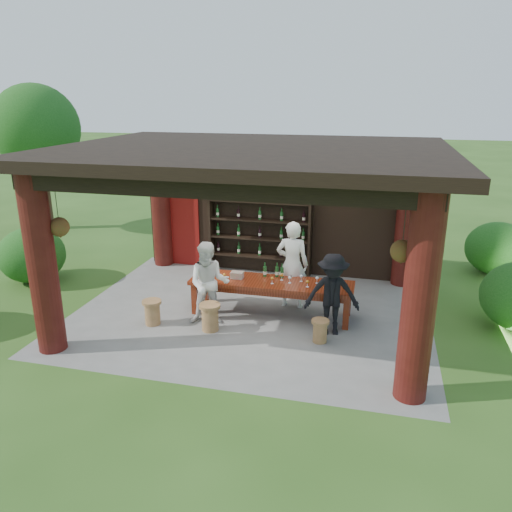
% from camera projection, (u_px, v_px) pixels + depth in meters
% --- Properties ---
extents(ground, '(90.00, 90.00, 0.00)m').
position_uv_depth(ground, '(251.00, 313.00, 10.68)').
color(ground, '#2D5119').
rests_on(ground, ground).
extents(pavilion, '(7.50, 6.00, 3.60)m').
position_uv_depth(pavilion, '(256.00, 211.00, 10.41)').
color(pavilion, slate).
rests_on(pavilion, ground).
extents(wine_shelf, '(2.64, 0.40, 2.32)m').
position_uv_depth(wine_shelf, '(260.00, 230.00, 12.67)').
color(wine_shelf, black).
rests_on(wine_shelf, ground).
extents(tasting_table, '(3.41, 0.91, 0.75)m').
position_uv_depth(tasting_table, '(271.00, 286.00, 10.41)').
color(tasting_table, '#591D0C').
rests_on(tasting_table, ground).
extents(stool_near_left, '(0.42, 0.42, 0.55)m').
position_uv_depth(stool_near_left, '(210.00, 316.00, 9.81)').
color(stool_near_left, brown).
rests_on(stool_near_left, ground).
extents(stool_near_right, '(0.34, 0.34, 0.44)m').
position_uv_depth(stool_near_right, '(320.00, 330.00, 9.36)').
color(stool_near_right, brown).
rests_on(stool_near_right, ground).
extents(stool_far_left, '(0.39, 0.39, 0.51)m').
position_uv_depth(stool_far_left, '(152.00, 312.00, 10.07)').
color(stool_far_left, brown).
rests_on(stool_far_left, ground).
extents(host, '(0.70, 0.46, 1.92)m').
position_uv_depth(host, '(292.00, 264.00, 10.74)').
color(host, white).
rests_on(host, ground).
extents(guest_woman, '(0.96, 0.83, 1.71)m').
position_uv_depth(guest_woman, '(209.00, 283.00, 9.96)').
color(guest_woman, white).
rests_on(guest_woman, ground).
extents(guest_man, '(1.13, 0.76, 1.62)m').
position_uv_depth(guest_man, '(332.00, 295.00, 9.53)').
color(guest_man, black).
rests_on(guest_man, ground).
extents(table_bottles, '(0.45, 0.12, 0.31)m').
position_uv_depth(table_bottles, '(275.00, 270.00, 10.57)').
color(table_bottles, '#194C1E').
rests_on(table_bottles, tasting_table).
extents(table_glasses, '(2.17, 0.38, 0.15)m').
position_uv_depth(table_glasses, '(290.00, 280.00, 10.25)').
color(table_glasses, silver).
rests_on(table_glasses, tasting_table).
extents(napkin_basket, '(0.26, 0.18, 0.14)m').
position_uv_depth(napkin_basket, '(237.00, 275.00, 10.52)').
color(napkin_basket, '#BF6672').
rests_on(napkin_basket, tasting_table).
extents(shrubs, '(16.20, 8.05, 1.36)m').
position_uv_depth(shrubs, '(389.00, 289.00, 10.47)').
color(shrubs, '#194C14').
rests_on(shrubs, ground).
extents(trees, '(22.10, 11.40, 4.80)m').
position_uv_depth(trees, '(453.00, 149.00, 10.38)').
color(trees, '#3F2819').
rests_on(trees, ground).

